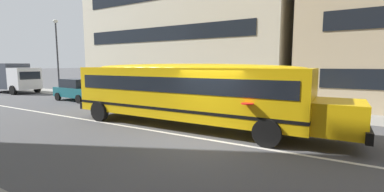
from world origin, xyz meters
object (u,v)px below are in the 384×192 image
parked_car_teal_under_tree (78,89)px  street_lamp (57,47)px  school_bus (188,89)px  box_truck (11,77)px

parked_car_teal_under_tree → street_lamp: size_ratio=0.58×
school_bus → street_lamp: 18.19m
school_bus → street_lamp: (-17.27, 5.05, 2.69)m
school_bus → parked_car_teal_under_tree: 11.88m
parked_car_teal_under_tree → street_lamp: bearing=161.3°
box_truck → street_lamp: street_lamp is taller
parked_car_teal_under_tree → street_lamp: street_lamp is taller
school_bus → parked_car_teal_under_tree: school_bus is taller
box_truck → street_lamp: bearing=17.6°
school_bus → street_lamp: size_ratio=1.81×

